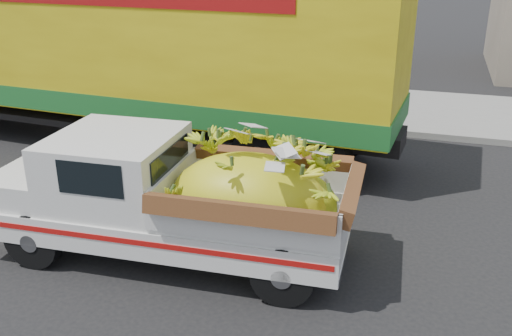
% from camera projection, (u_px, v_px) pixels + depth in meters
% --- Properties ---
extents(ground, '(100.00, 100.00, 0.00)m').
position_uv_depth(ground, '(44.00, 262.00, 8.19)').
color(ground, black).
rests_on(ground, ground).
extents(curb, '(60.00, 0.25, 0.15)m').
position_uv_depth(curb, '(224.00, 116.00, 14.80)').
color(curb, gray).
rests_on(curb, ground).
extents(sidewalk, '(60.00, 4.00, 0.14)m').
position_uv_depth(sidewalk, '(249.00, 97.00, 16.66)').
color(sidewalk, gray).
rests_on(sidewalk, ground).
extents(pickup_truck, '(5.16, 2.09, 1.78)m').
position_uv_depth(pickup_truck, '(195.00, 198.00, 7.96)').
color(pickup_truck, black).
rests_on(pickup_truck, ground).
extents(semi_trailer, '(12.04, 3.30, 3.80)m').
position_uv_depth(semi_trailer, '(126.00, 50.00, 12.22)').
color(semi_trailer, black).
rests_on(semi_trailer, ground).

